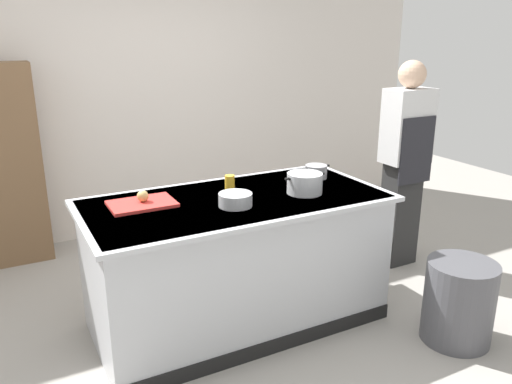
{
  "coord_description": "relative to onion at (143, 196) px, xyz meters",
  "views": [
    {
      "loc": [
        -1.36,
        -2.84,
        1.94
      ],
      "look_at": [
        0.25,
        0.2,
        0.85
      ],
      "focal_mm": 35.85,
      "sensor_mm": 36.0,
      "label": 1
    }
  ],
  "objects": [
    {
      "name": "ground_plane",
      "position": [
        0.57,
        -0.16,
        -0.96
      ],
      "size": [
        10.0,
        10.0,
        0.0
      ],
      "primitive_type": "plane",
      "color": "#9E9991"
    },
    {
      "name": "person_chef",
      "position": [
        2.21,
        0.05,
        -0.04
      ],
      "size": [
        0.38,
        0.25,
        1.72
      ],
      "rotation": [
        0.0,
        0.0,
        1.55
      ],
      "color": "#282828",
      "rests_on": "ground_plane"
    },
    {
      "name": "sauce_pan",
      "position": [
        1.3,
        -0.0,
        -0.01
      ],
      "size": [
        0.23,
        0.16,
        0.1
      ],
      "color": "#99999E",
      "rests_on": "counter_island"
    },
    {
      "name": "onion",
      "position": [
        0.0,
        0.0,
        0.0
      ],
      "size": [
        0.07,
        0.07,
        0.07
      ],
      "primitive_type": "sphere",
      "color": "tan",
      "rests_on": "cutting_board"
    },
    {
      "name": "stock_pot",
      "position": [
        1.02,
        -0.27,
        0.01
      ],
      "size": [
        0.3,
        0.24,
        0.14
      ],
      "color": "#B7BABF",
      "rests_on": "counter_island"
    },
    {
      "name": "back_wall",
      "position": [
        0.57,
        1.94,
        0.54
      ],
      "size": [
        6.4,
        0.12,
        3.0
      ],
      "primitive_type": "cube",
      "color": "silver",
      "rests_on": "ground_plane"
    },
    {
      "name": "counter_island",
      "position": [
        0.57,
        -0.16,
        -0.49
      ],
      "size": [
        1.98,
        0.98,
        0.9
      ],
      "color": "#B7BABF",
      "rests_on": "ground_plane"
    },
    {
      "name": "trash_bin",
      "position": [
        1.73,
        -1.03,
        -0.68
      ],
      "size": [
        0.44,
        0.44,
        0.55
      ],
      "primitive_type": "cylinder",
      "color": "#4C4C51",
      "rests_on": "ground_plane"
    },
    {
      "name": "mixing_bowl",
      "position": [
        0.5,
        -0.29,
        -0.01
      ],
      "size": [
        0.21,
        0.21,
        0.08
      ],
      "primitive_type": "cylinder",
      "color": "#B7BABF",
      "rests_on": "counter_island"
    },
    {
      "name": "cutting_board",
      "position": [
        -0.01,
        -0.01,
        -0.05
      ],
      "size": [
        0.4,
        0.28,
        0.02
      ],
      "primitive_type": "cube",
      "color": "red",
      "rests_on": "counter_island"
    },
    {
      "name": "juice_cup",
      "position": [
        0.61,
        0.04,
        -0.01
      ],
      "size": [
        0.07,
        0.07,
        0.1
      ],
      "primitive_type": "cylinder",
      "color": "yellow",
      "rests_on": "counter_island"
    }
  ]
}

